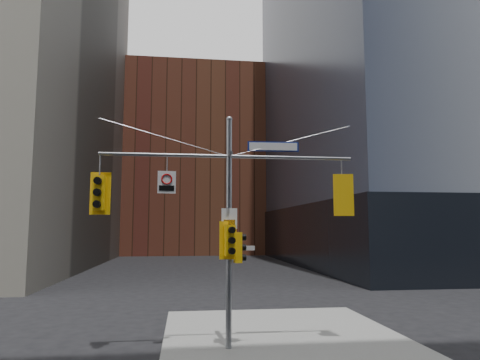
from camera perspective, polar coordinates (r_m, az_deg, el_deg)
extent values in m
cube|color=gray|center=(16.05, 5.25, -19.63)|extent=(8.00, 8.00, 0.15)
cube|color=black|center=(52.29, 27.02, -6.57)|extent=(36.40, 36.40, 6.00)
cube|color=brown|center=(70.03, -6.15, 2.00)|extent=(26.00, 20.00, 28.00)
cylinder|color=gray|center=(13.33, -1.49, -7.05)|extent=(0.18, 0.18, 7.20)
sphere|color=gray|center=(13.78, -1.45, 8.09)|extent=(0.20, 0.20, 0.20)
cylinder|color=gray|center=(13.47, -9.97, 3.30)|extent=(4.00, 0.11, 0.11)
cylinder|color=gray|center=(13.87, 6.80, 2.97)|extent=(4.00, 0.11, 0.11)
cylinder|color=gray|center=(13.18, -1.31, 3.42)|extent=(0.10, 0.70, 0.10)
cylinder|color=gray|center=(13.57, -9.92, 5.59)|extent=(4.00, 0.02, 1.12)
cylinder|color=gray|center=(13.97, 6.77, 5.20)|extent=(4.00, 0.02, 1.12)
cube|color=yellow|center=(13.55, -18.30, -1.64)|extent=(0.35, 0.26, 1.05)
cube|color=yellow|center=(13.73, -18.12, -1.71)|extent=(0.62, 0.07, 1.30)
cylinder|color=black|center=(13.39, -18.45, -0.08)|extent=(0.23, 0.17, 0.22)
cylinder|color=black|center=(13.47, -18.37, -0.12)|extent=(0.19, 0.03, 0.19)
cylinder|color=black|center=(13.36, -18.51, -1.57)|extent=(0.23, 0.17, 0.22)
cylinder|color=black|center=(13.44, -18.42, -1.60)|extent=(0.19, 0.03, 0.19)
cylinder|color=black|center=(13.34, -18.56, -3.07)|extent=(0.23, 0.17, 0.22)
cylinder|color=black|center=(13.42, -18.48, -3.09)|extent=(0.19, 0.03, 0.19)
cube|color=yellow|center=(14.23, 13.48, -2.01)|extent=(0.39, 0.30, 1.08)
cube|color=yellow|center=(14.05, 13.63, -1.95)|extent=(0.64, 0.14, 1.34)
cylinder|color=black|center=(14.47, 13.28, -0.64)|extent=(0.25, 0.20, 0.23)
cylinder|color=black|center=(14.39, 13.34, -0.61)|extent=(0.20, 0.05, 0.20)
cylinder|color=black|center=(14.43, 13.32, -2.07)|extent=(0.25, 0.20, 0.23)
cylinder|color=black|center=(14.35, 13.38, -2.04)|extent=(0.20, 0.05, 0.20)
cylinder|color=black|center=(14.41, 13.35, -3.50)|extent=(0.25, 0.20, 0.23)
cylinder|color=black|center=(14.33, 13.42, -3.48)|extent=(0.20, 0.05, 0.20)
cube|color=yellow|center=(13.38, -0.29, -8.98)|extent=(0.24, 0.32, 0.94)
cylinder|color=black|center=(13.41, 0.46, -7.65)|extent=(0.16, 0.21, 0.20)
cylinder|color=black|center=(13.39, 0.16, -7.65)|extent=(0.03, 0.17, 0.17)
cylinder|color=black|center=(13.42, 0.46, -8.98)|extent=(0.16, 0.21, 0.20)
cylinder|color=black|center=(13.40, 0.16, -8.98)|extent=(0.03, 0.17, 0.17)
cylinder|color=black|center=(13.44, 0.46, -10.31)|extent=(0.16, 0.21, 0.20)
cylinder|color=black|center=(13.42, 0.16, -10.31)|extent=(0.03, 0.17, 0.17)
cube|color=yellow|center=(13.06, -1.37, -8.04)|extent=(0.35, 0.28, 0.93)
cube|color=yellow|center=(13.21, -1.62, -8.02)|extent=(0.54, 0.17, 1.15)
cylinder|color=black|center=(12.89, -1.09, -6.68)|extent=(0.22, 0.19, 0.20)
cylinder|color=black|center=(12.96, -1.20, -6.68)|extent=(0.17, 0.06, 0.17)
cylinder|color=black|center=(12.89, -1.09, -8.06)|extent=(0.22, 0.19, 0.20)
cylinder|color=black|center=(12.96, -1.20, -8.05)|extent=(0.17, 0.06, 0.17)
cylinder|color=black|center=(12.91, -1.09, -9.44)|extent=(0.22, 0.19, 0.20)
cylinder|color=#0CE559|center=(12.97, -1.21, -9.43)|extent=(0.17, 0.06, 0.17)
cube|color=navy|center=(13.80, 4.44, 4.47)|extent=(1.65, 0.13, 0.32)
cube|color=silver|center=(13.78, 4.46, 4.49)|extent=(1.55, 0.09, 0.25)
cube|color=silver|center=(13.33, -9.75, -0.29)|extent=(0.55, 0.08, 0.69)
torus|color=#B20A0A|center=(13.32, -9.74, 0.11)|extent=(0.34, 0.08, 0.34)
cube|color=black|center=(13.29, -9.77, -1.07)|extent=(0.46, 0.05, 0.17)
cube|color=silver|center=(13.22, -1.43, -5.16)|extent=(0.48, 0.08, 0.63)
cube|color=#D88C00|center=(13.20, -1.43, -5.92)|extent=(0.35, 0.05, 0.28)
cube|color=silver|center=(13.40, 0.44, -9.06)|extent=(0.71, 0.11, 0.14)
cube|color=#145926|center=(13.81, -1.70, -10.30)|extent=(0.05, 0.78, 0.16)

